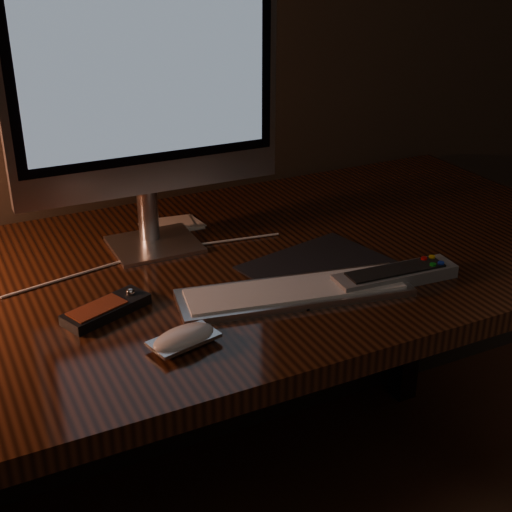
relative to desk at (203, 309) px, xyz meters
name	(u,v)px	position (x,y,z in m)	size (l,w,h in m)	color
desk	(203,309)	(0.00, 0.00, 0.00)	(1.60, 0.75, 0.75)	#3F1D0E
monitor	(145,86)	(-0.07, 0.05, 0.44)	(0.50, 0.15, 0.53)	silver
keyboard	(295,292)	(0.07, -0.24, 0.14)	(0.40, 0.11, 0.01)	silver
mousepad	(321,268)	(0.17, -0.17, 0.13)	(0.26, 0.20, 0.00)	black
mouse	(184,340)	(-0.15, -0.31, 0.14)	(0.10, 0.05, 0.02)	white
media_remote	(106,309)	(-0.23, -0.16, 0.14)	(0.15, 0.10, 0.03)	black
tv_remote	(395,276)	(0.25, -0.28, 0.14)	(0.23, 0.07, 0.03)	gray
papers	(171,225)	(-0.01, 0.14, 0.13)	(0.12, 0.08, 0.01)	white
cable	(152,260)	(-0.10, 0.00, 0.13)	(0.00, 0.00, 0.54)	white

